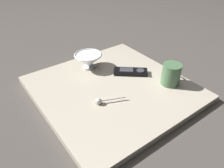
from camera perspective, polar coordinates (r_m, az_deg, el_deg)
ground_plane at (r=1.02m, az=0.19°, el=-1.95°), size 6.00×6.00×0.00m
table at (r=1.01m, az=0.19°, el=-1.25°), size 0.66×0.67×0.03m
cereal_bowl at (r=1.13m, az=-6.21°, el=6.29°), size 0.14×0.14×0.08m
coffee_mug at (r=1.03m, az=15.23°, el=2.56°), size 0.09×0.11×0.10m
teaspoon at (r=0.90m, az=-2.96°, el=-4.46°), size 0.12×0.06×0.03m
tv_remote_near at (r=1.09m, az=4.92°, el=3.25°), size 0.16×0.15×0.02m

